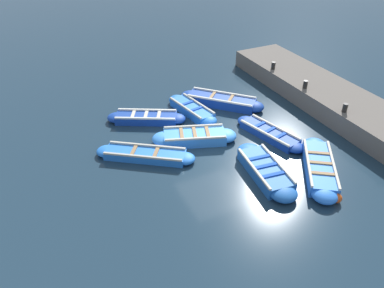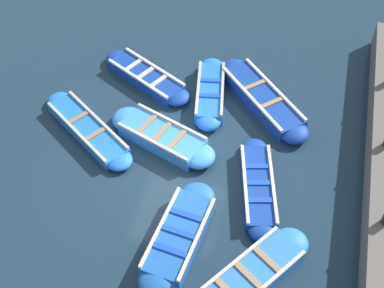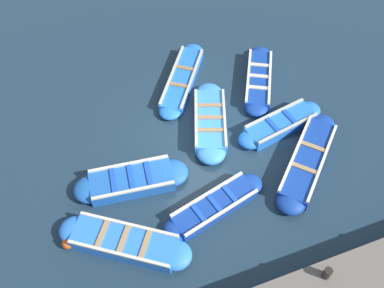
{
  "view_description": "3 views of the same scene",
  "coord_description": "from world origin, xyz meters",
  "px_view_note": "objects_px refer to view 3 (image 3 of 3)",
  "views": [
    {
      "loc": [
        -6.0,
        -10.4,
        8.23
      ],
      "look_at": [
        -0.92,
        0.09,
        0.28
      ],
      "focal_mm": 35.0,
      "sensor_mm": 36.0,
      "label": 1
    },
    {
      "loc": [
        2.64,
        -8.73,
        11.17
      ],
      "look_at": [
        0.32,
        0.38,
        0.38
      ],
      "focal_mm": 50.0,
      "sensor_mm": 36.0,
      "label": 2
    },
    {
      "loc": [
        7.74,
        -3.11,
        11.3
      ],
      "look_at": [
        0.18,
        -0.31,
        0.37
      ],
      "focal_mm": 42.0,
      "sensor_mm": 36.0,
      "label": 3
    }
  ],
  "objects_px": {
    "boat_near_quay": "(124,242)",
    "bollard_mid_south": "(327,273)",
    "boat_mid_row": "(182,79)",
    "boat_alongside": "(280,125)",
    "boat_outer_right": "(132,181)",
    "buoy_orange_near": "(68,243)",
    "boat_stern_in": "(259,80)",
    "boat_inner_gap": "(214,206)",
    "boat_drifting": "(307,161)",
    "boat_end_of_row": "(210,121)"
  },
  "relations": [
    {
      "from": "boat_near_quay",
      "to": "bollard_mid_south",
      "type": "distance_m",
      "value": 5.16
    },
    {
      "from": "boat_mid_row",
      "to": "boat_alongside",
      "type": "distance_m",
      "value": 3.76
    },
    {
      "from": "boat_outer_right",
      "to": "boat_mid_row",
      "type": "bearing_deg",
      "value": 140.97
    },
    {
      "from": "buoy_orange_near",
      "to": "boat_outer_right",
      "type": "bearing_deg",
      "value": 120.81
    },
    {
      "from": "boat_outer_right",
      "to": "boat_stern_in",
      "type": "bearing_deg",
      "value": 115.14
    },
    {
      "from": "boat_inner_gap",
      "to": "boat_drifting",
      "type": "distance_m",
      "value": 3.19
    },
    {
      "from": "boat_stern_in",
      "to": "buoy_orange_near",
      "type": "height_order",
      "value": "boat_stern_in"
    },
    {
      "from": "boat_near_quay",
      "to": "buoy_orange_near",
      "type": "distance_m",
      "value": 1.51
    },
    {
      "from": "bollard_mid_south",
      "to": "boat_alongside",
      "type": "bearing_deg",
      "value": 163.78
    },
    {
      "from": "boat_mid_row",
      "to": "boat_alongside",
      "type": "bearing_deg",
      "value": 36.95
    },
    {
      "from": "boat_drifting",
      "to": "boat_end_of_row",
      "type": "xyz_separation_m",
      "value": [
        -2.44,
        -2.17,
        -0.0
      ]
    },
    {
      "from": "boat_stern_in",
      "to": "buoy_orange_near",
      "type": "distance_m",
      "value": 8.23
    },
    {
      "from": "boat_inner_gap",
      "to": "boat_mid_row",
      "type": "distance_m",
      "value": 5.04
    },
    {
      "from": "buoy_orange_near",
      "to": "boat_end_of_row",
      "type": "bearing_deg",
      "value": 116.59
    },
    {
      "from": "boat_mid_row",
      "to": "boat_alongside",
      "type": "xyz_separation_m",
      "value": [
        3.01,
        2.26,
        0.04
      ]
    },
    {
      "from": "boat_inner_gap",
      "to": "bollard_mid_south",
      "type": "height_order",
      "value": "bollard_mid_south"
    },
    {
      "from": "boat_inner_gap",
      "to": "bollard_mid_south",
      "type": "xyz_separation_m",
      "value": [
        2.99,
        1.62,
        0.84
      ]
    },
    {
      "from": "boat_drifting",
      "to": "boat_end_of_row",
      "type": "height_order",
      "value": "boat_drifting"
    },
    {
      "from": "boat_inner_gap",
      "to": "boat_mid_row",
      "type": "height_order",
      "value": "boat_inner_gap"
    },
    {
      "from": "boat_outer_right",
      "to": "buoy_orange_near",
      "type": "bearing_deg",
      "value": -59.19
    },
    {
      "from": "boat_mid_row",
      "to": "boat_end_of_row",
      "type": "height_order",
      "value": "boat_end_of_row"
    },
    {
      "from": "boat_stern_in",
      "to": "boat_mid_row",
      "type": "xyz_separation_m",
      "value": [
        -0.95,
        -2.47,
        -0.02
      ]
    },
    {
      "from": "boat_inner_gap",
      "to": "boat_end_of_row",
      "type": "relative_size",
      "value": 0.97
    },
    {
      "from": "boat_inner_gap",
      "to": "boat_alongside",
      "type": "bearing_deg",
      "value": 122.74
    },
    {
      "from": "boat_alongside",
      "to": "boat_end_of_row",
      "type": "relative_size",
      "value": 0.92
    },
    {
      "from": "boat_drifting",
      "to": "bollard_mid_south",
      "type": "bearing_deg",
      "value": -24.45
    },
    {
      "from": "boat_alongside",
      "to": "bollard_mid_south",
      "type": "height_order",
      "value": "bollard_mid_south"
    },
    {
      "from": "boat_inner_gap",
      "to": "boat_drifting",
      "type": "height_order",
      "value": "boat_drifting"
    },
    {
      "from": "boat_drifting",
      "to": "boat_near_quay",
      "type": "xyz_separation_m",
      "value": [
        0.62,
        -5.82,
        0.0
      ]
    },
    {
      "from": "boat_alongside",
      "to": "buoy_orange_near",
      "type": "relative_size",
      "value": 10.12
    },
    {
      "from": "boat_stern_in",
      "to": "boat_alongside",
      "type": "distance_m",
      "value": 2.07
    },
    {
      "from": "bollard_mid_south",
      "to": "boat_near_quay",
      "type": "bearing_deg",
      "value": -123.08
    },
    {
      "from": "boat_near_quay",
      "to": "bollard_mid_south",
      "type": "xyz_separation_m",
      "value": [
        2.78,
        4.27,
        0.79
      ]
    },
    {
      "from": "boat_stern_in",
      "to": "boat_outer_right",
      "type": "height_order",
      "value": "boat_outer_right"
    },
    {
      "from": "boat_stern_in",
      "to": "buoy_orange_near",
      "type": "bearing_deg",
      "value": -63.17
    },
    {
      "from": "boat_alongside",
      "to": "boat_end_of_row",
      "type": "xyz_separation_m",
      "value": [
        -0.88,
        -2.06,
        0.02
      ]
    },
    {
      "from": "boat_mid_row",
      "to": "boat_near_quay",
      "type": "bearing_deg",
      "value": -33.67
    },
    {
      "from": "boat_drifting",
      "to": "bollard_mid_south",
      "type": "xyz_separation_m",
      "value": [
        3.4,
        -1.55,
        0.79
      ]
    },
    {
      "from": "boat_end_of_row",
      "to": "bollard_mid_south",
      "type": "distance_m",
      "value": 5.93
    },
    {
      "from": "boat_stern_in",
      "to": "boat_end_of_row",
      "type": "relative_size",
      "value": 0.96
    },
    {
      "from": "boat_stern_in",
      "to": "buoy_orange_near",
      "type": "relative_size",
      "value": 10.57
    },
    {
      "from": "boat_mid_row",
      "to": "boat_drifting",
      "type": "distance_m",
      "value": 5.14
    },
    {
      "from": "bollard_mid_south",
      "to": "boat_outer_right",
      "type": "bearing_deg",
      "value": -141.96
    },
    {
      "from": "boat_stern_in",
      "to": "boat_inner_gap",
      "type": "distance_m",
      "value": 5.19
    },
    {
      "from": "boat_mid_row",
      "to": "boat_drifting",
      "type": "bearing_deg",
      "value": 27.4
    },
    {
      "from": "boat_outer_right",
      "to": "bollard_mid_south",
      "type": "bearing_deg",
      "value": 38.04
    },
    {
      "from": "bollard_mid_south",
      "to": "buoy_orange_near",
      "type": "relative_size",
      "value": 1.12
    },
    {
      "from": "boat_alongside",
      "to": "boat_near_quay",
      "type": "xyz_separation_m",
      "value": [
        2.18,
        -5.71,
        0.02
      ]
    },
    {
      "from": "boat_end_of_row",
      "to": "buoy_orange_near",
      "type": "distance_m",
      "value": 5.67
    },
    {
      "from": "boat_inner_gap",
      "to": "boat_alongside",
      "type": "height_order",
      "value": "boat_alongside"
    }
  ]
}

